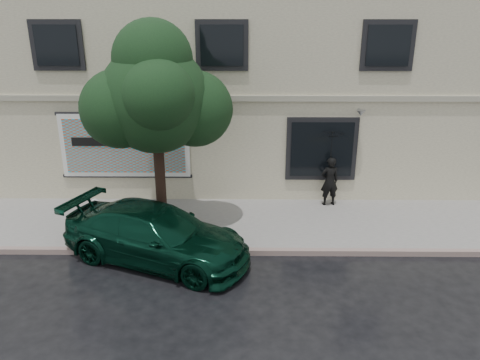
{
  "coord_description": "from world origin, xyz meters",
  "views": [
    {
      "loc": [
        0.7,
        -9.67,
        6.27
      ],
      "look_at": [
        0.58,
        2.2,
        1.88
      ],
      "focal_mm": 35.0,
      "sensor_mm": 36.0,
      "label": 1
    }
  ],
  "objects_px": {
    "car": "(156,235)",
    "pedestrian": "(330,181)",
    "street_tree": "(155,100)",
    "fire_hydrant": "(96,212)"
  },
  "relations": [
    {
      "from": "car",
      "to": "pedestrian",
      "type": "bearing_deg",
      "value": -34.19
    },
    {
      "from": "car",
      "to": "street_tree",
      "type": "distance_m",
      "value": 3.58
    },
    {
      "from": "fire_hydrant",
      "to": "street_tree",
      "type": "bearing_deg",
      "value": -4.06
    },
    {
      "from": "fire_hydrant",
      "to": "pedestrian",
      "type": "bearing_deg",
      "value": 16.17
    },
    {
      "from": "car",
      "to": "street_tree",
      "type": "relative_size",
      "value": 0.95
    },
    {
      "from": "pedestrian",
      "to": "fire_hydrant",
      "type": "distance_m",
      "value": 7.38
    },
    {
      "from": "car",
      "to": "pedestrian",
      "type": "distance_m",
      "value": 6.1
    },
    {
      "from": "car",
      "to": "fire_hydrant",
      "type": "height_order",
      "value": "car"
    },
    {
      "from": "pedestrian",
      "to": "street_tree",
      "type": "distance_m",
      "value": 6.26
    },
    {
      "from": "car",
      "to": "pedestrian",
      "type": "relative_size",
      "value": 3.08
    }
  ]
}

